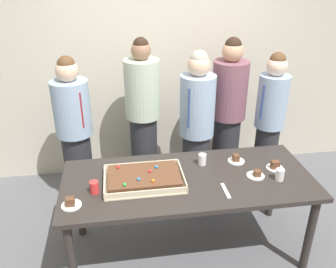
{
  "coord_description": "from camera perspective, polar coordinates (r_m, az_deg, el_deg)",
  "views": [
    {
      "loc": [
        -0.54,
        -2.44,
        2.42
      ],
      "look_at": [
        -0.15,
        0.15,
        1.14
      ],
      "focal_mm": 38.02,
      "sensor_mm": 36.0,
      "label": 1
    }
  ],
  "objects": [
    {
      "name": "ground_plane",
      "position": [
        3.48,
        2.91,
        -17.96
      ],
      "size": [
        12.0,
        12.0,
        0.0
      ],
      "primitive_type": "plane",
      "color": "#5B5B60"
    },
    {
      "name": "interior_back_panel",
      "position": [
        4.18,
        -1.03,
        13.39
      ],
      "size": [
        8.0,
        0.12,
        3.0
      ],
      "primitive_type": "cube",
      "color": "beige",
      "rests_on": "ground_plane"
    },
    {
      "name": "party_table",
      "position": [
        3.04,
        3.21,
        -8.42
      ],
      "size": [
        2.09,
        0.89,
        0.79
      ],
      "color": "#2D2826",
      "rests_on": "ground_plane"
    },
    {
      "name": "sheet_cake",
      "position": [
        2.93,
        -3.88,
        -7.04
      ],
      "size": [
        0.65,
        0.44,
        0.1
      ],
      "color": "beige",
      "rests_on": "party_table"
    },
    {
      "name": "plated_slice_near_left",
      "position": [
        3.24,
        16.77,
        -4.97
      ],
      "size": [
        0.15,
        0.15,
        0.08
      ],
      "color": "white",
      "rests_on": "party_table"
    },
    {
      "name": "plated_slice_near_right",
      "position": [
        3.27,
        10.86,
        -4.05
      ],
      "size": [
        0.15,
        0.15,
        0.07
      ],
      "color": "white",
      "rests_on": "party_table"
    },
    {
      "name": "plated_slice_far_left",
      "position": [
        2.77,
        -15.32,
        -10.69
      ],
      "size": [
        0.15,
        0.15,
        0.07
      ],
      "color": "white",
      "rests_on": "party_table"
    },
    {
      "name": "plated_slice_far_right",
      "position": [
        3.09,
        13.95,
        -6.36
      ],
      "size": [
        0.15,
        0.15,
        0.06
      ],
      "color": "white",
      "rests_on": "party_table"
    },
    {
      "name": "drink_cup_nearest",
      "position": [
        3.17,
        5.51,
        -4.07
      ],
      "size": [
        0.07,
        0.07,
        0.1
      ],
      "primitive_type": "cylinder",
      "color": "white",
      "rests_on": "party_table"
    },
    {
      "name": "drink_cup_middle",
      "position": [
        3.08,
        17.5,
        -6.24
      ],
      "size": [
        0.07,
        0.07,
        0.1
      ],
      "primitive_type": "cylinder",
      "color": "white",
      "rests_on": "party_table"
    },
    {
      "name": "drink_cup_far_end",
      "position": [
        2.85,
        -11.74,
        -8.36
      ],
      "size": [
        0.07,
        0.07,
        0.1
      ],
      "primitive_type": "cylinder",
      "color": "red",
      "rests_on": "party_table"
    },
    {
      "name": "cake_server_utensil",
      "position": [
        2.87,
        9.22,
        -8.97
      ],
      "size": [
        0.03,
        0.2,
        0.01
      ],
      "primitive_type": "cube",
      "color": "silver",
      "rests_on": "party_table"
    },
    {
      "name": "person_serving_front",
      "position": [
        3.84,
        -4.01,
        2.71
      ],
      "size": [
        0.37,
        0.37,
        1.75
      ],
      "rotation": [
        0.0,
        0.0,
        -1.66
      ],
      "color": "#28282D",
      "rests_on": "ground_plane"
    },
    {
      "name": "person_green_shirt_behind",
      "position": [
        3.95,
        15.9,
        1.63
      ],
      "size": [
        0.31,
        0.31,
        1.62
      ],
      "rotation": [
        0.0,
        0.0,
        -2.62
      ],
      "color": "#28282D",
      "rests_on": "ground_plane"
    },
    {
      "name": "person_striped_tie_right",
      "position": [
        3.67,
        4.6,
        0.94
      ],
      "size": [
        0.35,
        0.35,
        1.67
      ],
      "rotation": [
        0.0,
        0.0,
        -2.24
      ],
      "color": "#28282D",
      "rests_on": "ground_plane"
    },
    {
      "name": "person_far_right_suit",
      "position": [
        3.96,
        9.54,
        3.04
      ],
      "size": [
        0.38,
        0.38,
        1.74
      ],
      "rotation": [
        0.0,
        0.0,
        -2.36
      ],
      "color": "#28282D",
      "rests_on": "ground_plane"
    },
    {
      "name": "person_left_edge_reaching",
      "position": [
        3.75,
        -14.72,
        0.25
      ],
      "size": [
        0.37,
        0.37,
        1.63
      ],
      "rotation": [
        0.0,
        0.0,
        -0.98
      ],
      "color": "#28282D",
      "rests_on": "ground_plane"
    }
  ]
}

